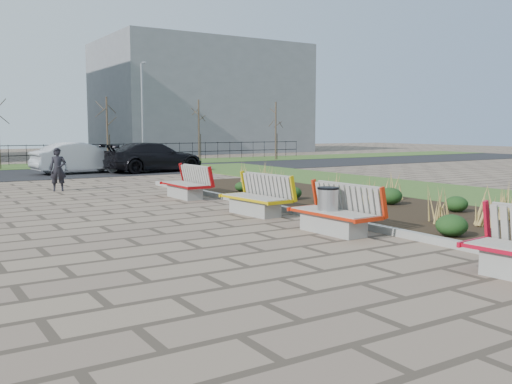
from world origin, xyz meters
TOP-DOWN VIEW (x-y plane):
  - ground at (0.00, 0.00)m, footprint 120.00×120.00m
  - planting_bed at (6.25, 5.00)m, footprint 4.50×18.00m
  - planting_curb at (3.92, 5.00)m, footprint 0.16×18.00m
  - grass_verge_near at (11.00, 5.00)m, footprint 5.00×38.00m
  - road at (0.00, 22.00)m, footprint 80.00×7.00m
  - bench_b at (3.00, 2.38)m, footprint 0.99×2.14m
  - bench_c at (3.00, 5.44)m, footprint 1.07×2.17m
  - bench_d at (3.00, 9.58)m, footprint 0.91×2.10m
  - litter_bin at (3.00, 2.55)m, footprint 0.44×0.44m
  - pedestrian at (0.15, 13.79)m, footprint 0.63×0.50m
  - car_silver at (2.99, 21.32)m, footprint 4.68×2.03m
  - car_black at (6.35, 20.24)m, footprint 5.18×2.39m
  - tree_d at (6.00, 26.50)m, footprint 1.40×1.40m
  - tree_e at (12.00, 26.50)m, footprint 1.40×1.40m
  - tree_f at (18.00, 26.50)m, footprint 1.40×1.40m
  - lamp_east at (8.00, 26.00)m, footprint 0.24×0.60m
  - building_grey at (20.00, 42.00)m, footprint 18.00×12.00m

SIDE VIEW (x-z plane):
  - ground at x=0.00m, z-range 0.00..0.00m
  - road at x=0.00m, z-range 0.00..0.02m
  - grass_verge_near at x=11.00m, z-range 0.00..0.04m
  - planting_bed at x=6.25m, z-range 0.00..0.10m
  - planting_curb at x=3.92m, z-range 0.00..0.15m
  - litter_bin at x=3.00m, z-range 0.00..0.93m
  - bench_b at x=3.00m, z-range 0.00..1.00m
  - bench_c at x=3.00m, z-range 0.00..1.00m
  - bench_d at x=3.00m, z-range 0.00..1.00m
  - car_black at x=6.35m, z-range 0.02..1.49m
  - pedestrian at x=0.15m, z-range 0.00..1.52m
  - car_silver at x=2.99m, z-range 0.02..1.52m
  - tree_d at x=6.00m, z-range 0.04..4.04m
  - tree_e at x=12.00m, z-range 0.04..4.04m
  - tree_f at x=18.00m, z-range 0.04..4.04m
  - lamp_east at x=8.00m, z-range 0.04..6.04m
  - building_grey at x=20.00m, z-range 0.00..10.00m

